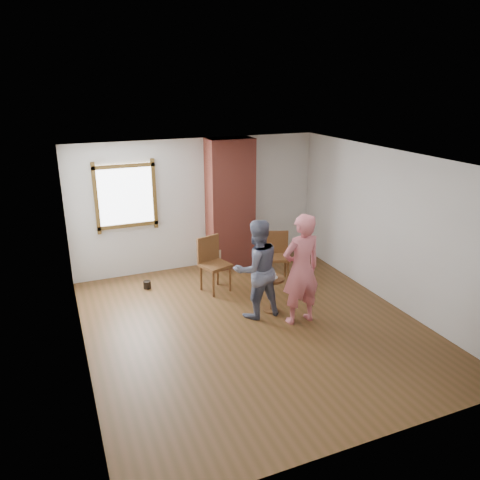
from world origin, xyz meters
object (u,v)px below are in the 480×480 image
(stoneware_crock, at_px, (214,259))
(side_table, at_px, (272,289))
(man, at_px, (257,269))
(dining_chair_right, at_px, (277,253))
(dining_chair_left, at_px, (212,261))
(person_pink, at_px, (301,269))

(stoneware_crock, distance_m, side_table, 2.09)
(man, bearing_deg, dining_chair_right, -133.42)
(side_table, xyz_separation_m, man, (-0.30, -0.03, 0.41))
(dining_chair_left, distance_m, side_table, 1.34)
(stoneware_crock, xyz_separation_m, side_table, (0.28, -2.06, 0.17))
(stoneware_crock, distance_m, dining_chair_left, 1.01)
(dining_chair_left, relative_size, person_pink, 0.56)
(dining_chair_right, height_order, side_table, dining_chair_right)
(dining_chair_left, xyz_separation_m, dining_chair_right, (1.30, -0.02, -0.04))
(man, xyz_separation_m, person_pink, (0.55, -0.45, 0.08))
(man, height_order, person_pink, person_pink)
(side_table, height_order, man, man)
(dining_chair_left, bearing_deg, man, -92.48)
(dining_chair_left, bearing_deg, side_table, -79.54)
(dining_chair_right, relative_size, person_pink, 0.52)
(man, bearing_deg, person_pink, 136.64)
(dining_chair_right, distance_m, person_pink, 1.73)
(dining_chair_left, xyz_separation_m, side_table, (0.62, -1.17, -0.16))
(dining_chair_right, relative_size, man, 0.57)
(side_table, bearing_deg, man, -173.64)
(person_pink, bearing_deg, dining_chair_right, -107.31)
(stoneware_crock, xyz_separation_m, dining_chair_left, (-0.34, -0.89, 0.33))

